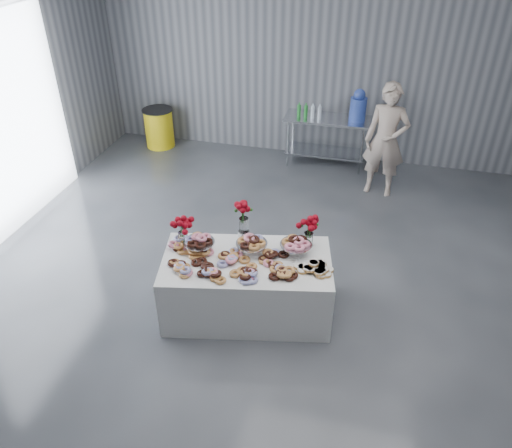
{
  "coord_description": "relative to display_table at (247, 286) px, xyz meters",
  "views": [
    {
      "loc": [
        1.06,
        -4.25,
        4.18
      ],
      "look_at": [
        -0.13,
        0.4,
        0.99
      ],
      "focal_mm": 35.0,
      "sensor_mm": 36.0,
      "label": 1
    }
  ],
  "objects": [
    {
      "name": "cake_stand_left",
      "position": [
        -0.57,
        0.03,
        0.52
      ],
      "size": [
        0.36,
        0.36,
        0.17
      ],
      "color": "silver",
      "rests_on": "display_table"
    },
    {
      "name": "danish_pile",
      "position": [
        0.76,
        0.01,
        0.43
      ],
      "size": [
        0.48,
        0.48,
        0.11
      ],
      "primitive_type": null,
      "color": "white",
      "rests_on": "display_table"
    },
    {
      "name": "drink_bottles",
      "position": [
        0.04,
        3.99,
        0.66
      ],
      "size": [
        0.54,
        0.08,
        0.27
      ],
      "primitive_type": null,
      "color": "#268C33",
      "rests_on": "prep_table"
    },
    {
      "name": "person",
      "position": [
        1.39,
        3.3,
        0.55
      ],
      "size": [
        0.72,
        0.51,
        1.84
      ],
      "primitive_type": "imported",
      "rotation": [
        0.0,
        0.0,
        -0.11
      ],
      "color": "#CC8C93",
      "rests_on": "ground"
    },
    {
      "name": "cake_stand_mid",
      "position": [
        0.02,
        0.16,
        0.52
      ],
      "size": [
        0.36,
        0.36,
        0.17
      ],
      "color": "silver",
      "rests_on": "display_table"
    },
    {
      "name": "prep_table",
      "position": [
        0.36,
        4.09,
        0.24
      ],
      "size": [
        1.5,
        0.6,
        0.9
      ],
      "color": "silver",
      "rests_on": "ground"
    },
    {
      "name": "bouquet_center",
      "position": [
        -0.12,
        0.33,
        0.75
      ],
      "size": [
        0.26,
        0.26,
        0.57
      ],
      "color": "silver",
      "rests_on": "display_table"
    },
    {
      "name": "ground",
      "position": [
        0.14,
        -0.01,
        -0.38
      ],
      "size": [
        9.0,
        9.0,
        0.0
      ],
      "primitive_type": "plane",
      "color": "#323439",
      "rests_on": "ground"
    },
    {
      "name": "bouquet_right",
      "position": [
        0.62,
        0.44,
        0.67
      ],
      "size": [
        0.26,
        0.26,
        0.42
      ],
      "color": "white",
      "rests_on": "display_table"
    },
    {
      "name": "cake_stand_right",
      "position": [
        0.51,
        0.26,
        0.52
      ],
      "size": [
        0.36,
        0.36,
        0.17
      ],
      "color": "silver",
      "rests_on": "display_table"
    },
    {
      "name": "trash_barrel",
      "position": [
        -2.88,
        4.09,
        0.0
      ],
      "size": [
        0.59,
        0.59,
        0.75
      ],
      "rotation": [
        0.0,
        0.0,
        0.32
      ],
      "color": "yellow",
      "rests_on": "ground"
    },
    {
      "name": "room_walls",
      "position": [
        -0.13,
        0.06,
        2.26
      ],
      "size": [
        8.04,
        9.04,
        4.02
      ],
      "color": "slate",
      "rests_on": "ground"
    },
    {
      "name": "water_jug",
      "position": [
        0.86,
        4.09,
        0.77
      ],
      "size": [
        0.28,
        0.28,
        0.55
      ],
      "color": "blue",
      "rests_on": "prep_table"
    },
    {
      "name": "donut_mounds",
      "position": [
        0.0,
        -0.05,
        0.42
      ],
      "size": [
        1.93,
        1.15,
        0.09
      ],
      "primitive_type": null,
      "rotation": [
        0.0,
        0.0,
        0.21
      ],
      "color": "#C37747",
      "rests_on": "display_table"
    },
    {
      "name": "display_table",
      "position": [
        0.0,
        0.0,
        0.0
      ],
      "size": [
        2.07,
        1.37,
        0.75
      ],
      "primitive_type": "cube",
      "rotation": [
        0.0,
        0.0,
        0.21
      ],
      "color": "white",
      "rests_on": "ground"
    },
    {
      "name": "bouquet_left",
      "position": [
        -0.79,
        0.09,
        0.67
      ],
      "size": [
        0.26,
        0.26,
        0.42
      ],
      "color": "white",
      "rests_on": "display_table"
    }
  ]
}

